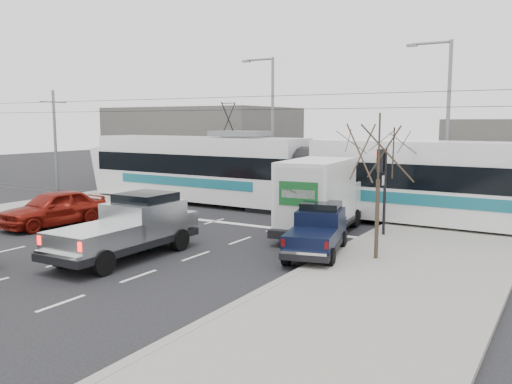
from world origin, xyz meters
The scene contains 15 objects.
ground centered at (0.00, 0.00, 0.00)m, with size 120.00×120.00×0.00m, color black.
sidewalk_right centered at (9.00, 0.00, 0.07)m, with size 6.00×60.00×0.15m, color gray.
rails centered at (0.00, 10.00, 0.01)m, with size 60.00×1.60×0.03m, color #33302D.
building_left centered at (-14.00, 22.00, 3.00)m, with size 14.00×10.00×6.00m, color #605C57.
bare_tree centered at (7.60, 2.50, 3.79)m, with size 2.40×2.40×5.00m.
traffic_signal centered at (6.47, 6.50, 2.74)m, with size 0.44×0.44×3.60m.
street_lamp_near centered at (7.31, 14.00, 5.11)m, with size 2.38×0.25×9.00m.
street_lamp_far centered at (-4.19, 16.00, 5.11)m, with size 2.38×0.25×9.00m.
catenary centered at (0.00, 10.00, 3.88)m, with size 60.00×0.20×7.00m.
tram centered at (1.36, 10.36, 2.09)m, with size 28.94×3.75×5.89m.
silver_pickup centered at (-0.30, -1.17, 1.11)m, with size 2.27×6.17×2.23m.
box_truck centered at (3.99, 5.84, 1.61)m, with size 2.94×6.74×3.27m.
navy_pickup centered at (5.43, 2.40, 0.93)m, with size 2.63×4.71×1.88m.
green_car centered at (-1.68, 0.74, 0.71)m, with size 2.36×5.12×1.42m, color black.
red_car centered at (-7.48, 1.21, 0.85)m, with size 2.01×4.99×1.70m, color maroon.
Camera 1 is at (13.39, -15.39, 4.86)m, focal length 38.00 mm.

